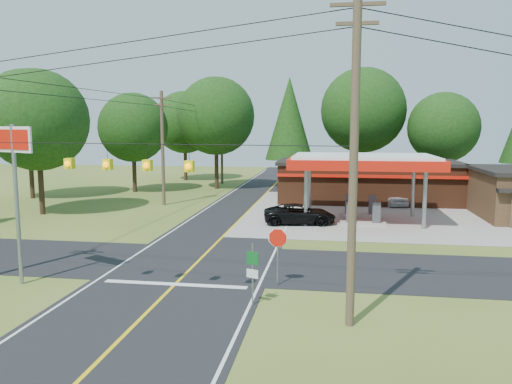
# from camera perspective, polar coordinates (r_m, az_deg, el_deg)

# --- Properties ---
(ground) EXTENTS (120.00, 120.00, 0.00)m
(ground) POSITION_cam_1_polar(r_m,az_deg,el_deg) (26.02, -6.78, -8.05)
(ground) COLOR #476022
(ground) RESTS_ON ground
(main_highway) EXTENTS (8.00, 120.00, 0.02)m
(main_highway) POSITION_cam_1_polar(r_m,az_deg,el_deg) (26.02, -6.78, -8.03)
(main_highway) COLOR black
(main_highway) RESTS_ON ground
(cross_road) EXTENTS (70.00, 7.00, 0.02)m
(cross_road) POSITION_cam_1_polar(r_m,az_deg,el_deg) (26.02, -6.78, -8.02)
(cross_road) COLOR black
(cross_road) RESTS_ON ground
(lane_center_yellow) EXTENTS (0.15, 110.00, 0.00)m
(lane_center_yellow) POSITION_cam_1_polar(r_m,az_deg,el_deg) (26.02, -6.78, -8.00)
(lane_center_yellow) COLOR yellow
(lane_center_yellow) RESTS_ON main_highway
(gas_canopy) EXTENTS (10.60, 7.40, 4.88)m
(gas_canopy) POSITION_cam_1_polar(r_m,az_deg,el_deg) (37.30, 12.14, 3.22)
(gas_canopy) COLOR gray
(gas_canopy) RESTS_ON ground
(convenience_store) EXTENTS (16.40, 7.55, 3.80)m
(convenience_store) POSITION_cam_1_polar(r_m,az_deg,el_deg) (47.50, 12.58, 1.25)
(convenience_store) COLOR #572C18
(convenience_store) RESTS_ON ground
(utility_pole_near_right) EXTENTS (1.80, 0.30, 11.50)m
(utility_pole_near_right) POSITION_cam_1_polar(r_m,az_deg,el_deg) (17.18, 11.12, 4.01)
(utility_pole_near_right) COLOR #473828
(utility_pole_near_right) RESTS_ON ground
(utility_pole_far_left) EXTENTS (1.80, 0.30, 10.00)m
(utility_pole_far_left) POSITION_cam_1_polar(r_m,az_deg,el_deg) (44.69, -10.63, 5.15)
(utility_pole_far_left) COLOR #473828
(utility_pole_far_left) RESTS_ON ground
(utility_pole_north) EXTENTS (0.30, 0.30, 9.50)m
(utility_pole_north) POSITION_cam_1_polar(r_m,az_deg,el_deg) (60.65, -3.93, 5.43)
(utility_pole_north) COLOR #473828
(utility_pole_north) RESTS_ON ground
(overhead_beacons) EXTENTS (17.04, 2.04, 1.03)m
(overhead_beacons) POSITION_cam_1_polar(r_m,az_deg,el_deg) (19.75, -14.56, 5.09)
(overhead_beacons) COLOR black
(overhead_beacons) RESTS_ON ground
(treeline_backdrop) EXTENTS (70.27, 51.59, 13.30)m
(treeline_backdrop) POSITION_cam_1_polar(r_m,az_deg,el_deg) (48.51, 1.70, 8.16)
(treeline_backdrop) COLOR #332316
(treeline_backdrop) RESTS_ON ground
(suv_car) EXTENTS (5.74, 5.74, 1.42)m
(suv_car) POSITION_cam_1_polar(r_m,az_deg,el_deg) (35.85, 5.00, -2.54)
(suv_car) COLOR black
(suv_car) RESTS_ON ground
(sedan_car) EXTENTS (5.44, 5.44, 1.49)m
(sedan_car) POSITION_cam_1_polar(r_m,az_deg,el_deg) (45.86, 15.19, -0.52)
(sedan_car) COLOR white
(sedan_car) RESTS_ON ground
(big_stop_sign) EXTENTS (2.43, 1.14, 7.06)m
(big_stop_sign) POSITION_cam_1_polar(r_m,az_deg,el_deg) (23.94, -25.90, 2.71)
(big_stop_sign) COLOR gray
(big_stop_sign) RESTS_ON ground
(octagonal_stop_sign) EXTENTS (0.89, 0.17, 2.60)m
(octagonal_stop_sign) POSITION_cam_1_polar(r_m,az_deg,el_deg) (21.83, 2.50, -5.76)
(octagonal_stop_sign) COLOR gray
(octagonal_stop_sign) RESTS_ON ground
(route_sign_post) EXTENTS (0.48, 0.21, 2.47)m
(route_sign_post) POSITION_cam_1_polar(r_m,az_deg,el_deg) (19.57, -0.41, -8.75)
(route_sign_post) COLOR gray
(route_sign_post) RESTS_ON ground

